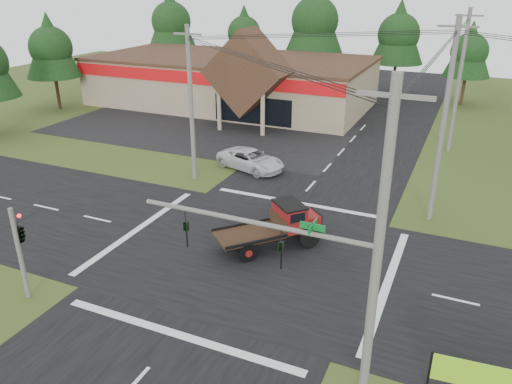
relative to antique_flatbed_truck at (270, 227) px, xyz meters
The scene contains 20 objects.
ground 1.73m from the antique_flatbed_truck, 119.08° to the right, with size 120.00×120.00×0.00m, color #334719.
road_ns 1.73m from the antique_flatbed_truck, 119.08° to the right, with size 12.00×120.00×0.02m, color black.
road_ew 1.72m from the antique_flatbed_truck, 119.08° to the right, with size 120.00×12.00×0.02m, color black.
parking_apron 23.13m from the antique_flatbed_truck, 129.24° to the left, with size 28.00×14.00×0.02m, color black.
cvs_building 32.85m from the antique_flatbed_truck, 119.83° to the left, with size 30.40×18.20×9.19m.
traffic_signal_mast 10.57m from the antique_flatbed_truck, 58.85° to the right, with size 8.12×0.24×7.00m.
traffic_signal_corner 11.93m from the antique_flatbed_truck, 133.91° to the right, with size 0.53×2.48×4.40m.
utility_pole_nr 11.89m from the antique_flatbed_truck, 51.35° to the right, with size 2.00×0.30×11.00m.
utility_pole_nw 11.81m from the antique_flatbed_truck, 141.34° to the left, with size 2.00×0.30×10.50m.
utility_pole_ne 11.14m from the antique_flatbed_truck, 43.03° to the left, with size 2.00×0.30×11.50m.
utility_pole_n 22.62m from the antique_flatbed_truck, 70.53° to the left, with size 2.00×0.30×11.20m.
tree_row_a 49.97m from the antique_flatbed_truck, 128.21° to the left, with size 6.72×6.72×12.12m.
tree_row_b 46.13m from the antique_flatbed_truck, 116.75° to the left, with size 5.60×5.60×10.10m.
tree_row_c 41.96m from the antique_flatbed_truck, 104.90° to the left, with size 7.28×7.28×13.13m.
tree_row_d 41.36m from the antique_flatbed_truck, 90.86° to the left, with size 6.16×6.16×11.11m.
tree_row_e 39.88m from the antique_flatbed_truck, 79.25° to the left, with size 5.04×5.04×9.09m.
tree_side_w 38.09m from the antique_flatbed_truck, 149.92° to the left, with size 5.60×5.60×10.10m.
antique_flatbed_truck is the anchor object (origin of this frame).
roadside_banner 12.84m from the antique_flatbed_truck, 31.48° to the right, with size 4.39×0.13×1.50m, color #82CD1B, non-canonical shape.
white_pickup 11.85m from the antique_flatbed_truck, 119.24° to the left, with size 2.45×5.31×1.48m, color silver.
Camera 1 is at (9.36, -20.44, 13.13)m, focal length 35.00 mm.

